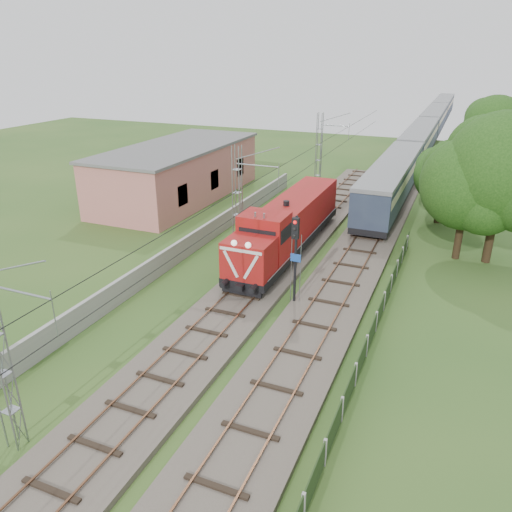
% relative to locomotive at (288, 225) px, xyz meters
% --- Properties ---
extents(ground, '(140.00, 140.00, 0.00)m').
position_rel_locomotive_xyz_m(ground, '(0.00, -14.10, -2.20)').
color(ground, '#2B501E').
rests_on(ground, ground).
extents(track_main, '(4.20, 70.00, 0.45)m').
position_rel_locomotive_xyz_m(track_main, '(0.00, -7.10, -2.02)').
color(track_main, '#6B6054').
rests_on(track_main, ground).
extents(track_side, '(4.20, 80.00, 0.45)m').
position_rel_locomotive_xyz_m(track_side, '(5.00, 5.90, -2.02)').
color(track_side, '#6B6054').
rests_on(track_side, ground).
extents(catenary, '(3.31, 70.00, 8.00)m').
position_rel_locomotive_xyz_m(catenary, '(-2.95, -2.10, 1.85)').
color(catenary, gray).
rests_on(catenary, ground).
extents(boundary_wall, '(0.25, 40.00, 1.50)m').
position_rel_locomotive_xyz_m(boundary_wall, '(-6.50, -2.10, -1.45)').
color(boundary_wall, '#9E9E99').
rests_on(boundary_wall, ground).
extents(station_building, '(8.40, 20.40, 5.22)m').
position_rel_locomotive_xyz_m(station_building, '(-15.00, 9.90, 0.43)').
color(station_building, '#BB6D64').
rests_on(station_building, ground).
extents(fence, '(0.12, 32.00, 1.20)m').
position_rel_locomotive_xyz_m(fence, '(8.00, -11.10, -1.60)').
color(fence, black).
rests_on(fence, ground).
extents(locomotive, '(2.93, 16.73, 4.25)m').
position_rel_locomotive_xyz_m(locomotive, '(0.00, 0.00, 0.00)').
color(locomotive, black).
rests_on(locomotive, ground).
extents(coach_rake, '(3.13, 93.44, 3.62)m').
position_rel_locomotive_xyz_m(coach_rake, '(5.00, 50.71, 0.38)').
color(coach_rake, black).
rests_on(coach_rake, ground).
extents(signal_post, '(0.61, 0.47, 5.49)m').
position_rel_locomotive_xyz_m(signal_post, '(3.07, -7.57, 1.57)').
color(signal_post, black).
rests_on(signal_post, ground).
extents(tree_a, '(6.65, 6.33, 8.61)m').
position_rel_locomotive_xyz_m(tree_a, '(11.54, 3.79, 3.17)').
color(tree_a, '#372716').
rests_on(tree_a, ground).
extents(tree_b, '(8.02, 7.63, 10.39)m').
position_rel_locomotive_xyz_m(tree_b, '(13.56, 3.90, 4.28)').
color(tree_b, '#372716').
rests_on(tree_b, ground).
extents(tree_c, '(5.09, 4.84, 6.59)m').
position_rel_locomotive_xyz_m(tree_c, '(9.66, 11.62, 1.91)').
color(tree_c, '#372716').
rests_on(tree_c, ground).
extents(tree_d, '(7.08, 6.75, 9.18)m').
position_rel_locomotive_xyz_m(tree_d, '(13.66, 32.23, 3.53)').
color(tree_d, '#372716').
rests_on(tree_d, ground).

